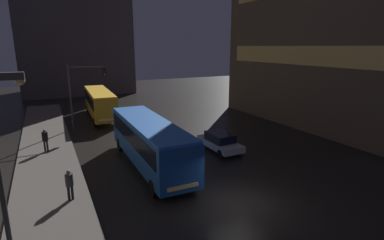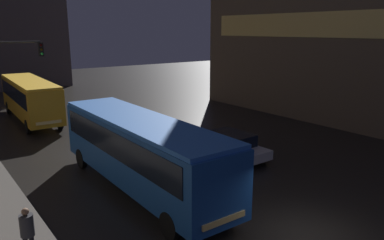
{
  "view_description": "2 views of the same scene",
  "coord_description": "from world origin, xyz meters",
  "px_view_note": "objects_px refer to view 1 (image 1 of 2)",
  "views": [
    {
      "loc": [
        -8.66,
        -11.91,
        8.18
      ],
      "look_at": [
        1.8,
        9.13,
        2.36
      ],
      "focal_mm": 28.0,
      "sensor_mm": 36.0,
      "label": 1
    },
    {
      "loc": [
        -10.07,
        -6.95,
        6.98
      ],
      "look_at": [
        2.01,
        9.23,
        2.07
      ],
      "focal_mm": 35.0,
      "sensor_mm": 36.0,
      "label": 2
    }
  ],
  "objects_px": {
    "bus_far": "(100,101)",
    "street_lamp_sidewalk": "(3,145)",
    "car_taxi": "(220,141)",
    "pedestrian_mid": "(45,138)",
    "bus_near": "(149,139)",
    "traffic_light_main": "(83,86)",
    "pedestrian_near": "(69,182)"
  },
  "relations": [
    {
      "from": "bus_far",
      "to": "street_lamp_sidewalk",
      "type": "distance_m",
      "value": 25.28
    },
    {
      "from": "car_taxi",
      "to": "street_lamp_sidewalk",
      "type": "bearing_deg",
      "value": 30.69
    },
    {
      "from": "pedestrian_mid",
      "to": "car_taxi",
      "type": "bearing_deg",
      "value": 18.2
    },
    {
      "from": "bus_near",
      "to": "traffic_light_main",
      "type": "height_order",
      "value": "traffic_light_main"
    },
    {
      "from": "traffic_light_main",
      "to": "car_taxi",
      "type": "bearing_deg",
      "value": -52.57
    },
    {
      "from": "bus_far",
      "to": "traffic_light_main",
      "type": "relative_size",
      "value": 1.67
    },
    {
      "from": "bus_near",
      "to": "traffic_light_main",
      "type": "xyz_separation_m",
      "value": [
        -2.67,
        12.22,
        2.39
      ]
    },
    {
      "from": "traffic_light_main",
      "to": "bus_far",
      "type": "bearing_deg",
      "value": 63.26
    },
    {
      "from": "bus_near",
      "to": "car_taxi",
      "type": "bearing_deg",
      "value": -172.5
    },
    {
      "from": "bus_far",
      "to": "pedestrian_near",
      "type": "xyz_separation_m",
      "value": [
        -4.94,
        -19.39,
        -0.8
      ]
    },
    {
      "from": "street_lamp_sidewalk",
      "to": "pedestrian_mid",
      "type": "bearing_deg",
      "value": 85.46
    },
    {
      "from": "pedestrian_near",
      "to": "pedestrian_mid",
      "type": "height_order",
      "value": "pedestrian_mid"
    },
    {
      "from": "bus_far",
      "to": "pedestrian_mid",
      "type": "height_order",
      "value": "bus_far"
    },
    {
      "from": "car_taxi",
      "to": "street_lamp_sidewalk",
      "type": "xyz_separation_m",
      "value": [
        -13.64,
        -8.25,
        4.24
      ]
    },
    {
      "from": "bus_near",
      "to": "pedestrian_near",
      "type": "distance_m",
      "value": 6.16
    },
    {
      "from": "bus_far",
      "to": "pedestrian_near",
      "type": "height_order",
      "value": "bus_far"
    },
    {
      "from": "bus_near",
      "to": "bus_far",
      "type": "distance_m",
      "value": 16.58
    },
    {
      "from": "bus_far",
      "to": "traffic_light_main",
      "type": "distance_m",
      "value": 5.45
    },
    {
      "from": "bus_far",
      "to": "pedestrian_mid",
      "type": "bearing_deg",
      "value": 62.65
    },
    {
      "from": "bus_far",
      "to": "pedestrian_near",
      "type": "bearing_deg",
      "value": 78.13
    },
    {
      "from": "pedestrian_near",
      "to": "bus_near",
      "type": "bearing_deg",
      "value": -70.81
    },
    {
      "from": "pedestrian_near",
      "to": "street_lamp_sidewalk",
      "type": "height_order",
      "value": "street_lamp_sidewalk"
    },
    {
      "from": "bus_near",
      "to": "traffic_light_main",
      "type": "distance_m",
      "value": 12.74
    },
    {
      "from": "pedestrian_mid",
      "to": "street_lamp_sidewalk",
      "type": "height_order",
      "value": "street_lamp_sidewalk"
    },
    {
      "from": "bus_near",
      "to": "street_lamp_sidewalk",
      "type": "height_order",
      "value": "street_lamp_sidewalk"
    },
    {
      "from": "bus_near",
      "to": "pedestrian_near",
      "type": "height_order",
      "value": "bus_near"
    },
    {
      "from": "car_taxi",
      "to": "street_lamp_sidewalk",
      "type": "height_order",
      "value": "street_lamp_sidewalk"
    },
    {
      "from": "car_taxi",
      "to": "traffic_light_main",
      "type": "xyz_separation_m",
      "value": [
        -8.79,
        11.49,
        3.67
      ]
    },
    {
      "from": "traffic_light_main",
      "to": "pedestrian_near",
      "type": "bearing_deg",
      "value": -100.34
    },
    {
      "from": "pedestrian_near",
      "to": "traffic_light_main",
      "type": "relative_size",
      "value": 0.26
    },
    {
      "from": "street_lamp_sidewalk",
      "to": "bus_far",
      "type": "bearing_deg",
      "value": 73.71
    },
    {
      "from": "pedestrian_near",
      "to": "traffic_light_main",
      "type": "distance_m",
      "value": 15.62
    }
  ]
}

